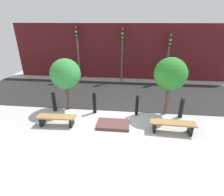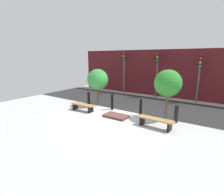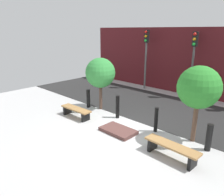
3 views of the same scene
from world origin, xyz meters
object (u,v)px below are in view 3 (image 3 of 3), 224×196
(planter_bed, at_px, (118,131))
(bollard_right, at_px, (209,138))
(traffic_light_west, at_px, (146,49))
(bollard_left, at_px, (118,107))
(bollard_far_left, at_px, (88,98))
(traffic_light_mid_west, at_px, (194,53))
(bench_left, at_px, (76,111))
(tree_behind_right_bench, at_px, (199,88))
(bench_right, at_px, (172,149))
(tree_behind_left_bench, at_px, (100,73))
(bollard_center, at_px, (156,120))

(planter_bed, height_order, bollard_right, bollard_right)
(bollard_right, bearing_deg, traffic_light_west, 140.84)
(bollard_left, xyz_separation_m, traffic_light_west, (-2.15, 5.03, 2.10))
(bollard_far_left, relative_size, traffic_light_mid_west, 0.25)
(bench_left, bearing_deg, bollard_right, 10.76)
(tree_behind_right_bench, relative_size, bollard_far_left, 2.88)
(bench_right, xyz_separation_m, tree_behind_right_bench, (0.00, 1.54, 1.63))
(bench_left, relative_size, tree_behind_left_bench, 0.65)
(traffic_light_west, xyz_separation_m, traffic_light_mid_west, (3.15, -0.00, -0.06))
(traffic_light_west, bearing_deg, bollard_center, -50.40)
(bench_right, bearing_deg, bollard_left, 162.01)
(bench_left, distance_m, bench_right, 4.78)
(traffic_light_mid_west, bearing_deg, bollard_center, -78.68)
(bollard_center, distance_m, traffic_light_mid_west, 5.53)
(traffic_light_mid_west, bearing_deg, bollard_far_left, -120.99)
(tree_behind_right_bench, bearing_deg, traffic_light_mid_west, 116.70)
(bollard_far_left, relative_size, bollard_right, 1.02)
(bench_left, relative_size, traffic_light_mid_west, 0.44)
(traffic_light_mid_west, bearing_deg, bollard_left, -101.32)
(bench_left, bearing_deg, bollard_far_left, 114.27)
(bollard_far_left, xyz_separation_m, bollard_right, (6.04, 0.00, -0.01))
(tree_behind_right_bench, bearing_deg, bollard_center, -168.69)
(bollard_far_left, height_order, traffic_light_mid_west, traffic_light_mid_west)
(bollard_far_left, bearing_deg, traffic_light_west, 91.52)
(bench_right, xyz_separation_m, bollard_right, (0.63, 1.26, 0.13))
(planter_bed, relative_size, traffic_light_west, 0.36)
(tree_behind_right_bench, xyz_separation_m, bollard_left, (-3.40, -0.28, -1.45))
(traffic_light_west, bearing_deg, tree_behind_right_bench, -40.61)
(tree_behind_left_bench, height_order, bollard_left, tree_behind_left_bench)
(bollard_center, height_order, traffic_light_mid_west, traffic_light_mid_west)
(tree_behind_left_bench, bearing_deg, traffic_light_mid_west, 63.30)
(bollard_left, height_order, traffic_light_west, traffic_light_west)
(bollard_far_left, xyz_separation_m, bollard_center, (4.03, 0.00, 0.02))
(bench_right, bearing_deg, bollard_right, 65.73)
(tree_behind_right_bench, distance_m, bollard_left, 3.70)
(bench_left, bearing_deg, traffic_light_mid_west, 66.85)
(tree_behind_right_bench, height_order, bollard_far_left, tree_behind_right_bench)
(bench_left, xyz_separation_m, tree_behind_right_bench, (4.78, 1.54, 1.65))
(traffic_light_mid_west, bearing_deg, bench_right, -69.19)
(bench_right, height_order, tree_behind_right_bench, tree_behind_right_bench)
(bench_right, xyz_separation_m, tree_behind_left_bench, (-4.78, 1.54, 1.49))
(bollard_far_left, distance_m, bollard_center, 4.03)
(bollard_left, distance_m, bollard_right, 4.03)
(tree_behind_left_bench, xyz_separation_m, bollard_far_left, (-0.63, -0.28, -1.35))
(planter_bed, bearing_deg, bollard_far_left, 160.68)
(bollard_right, bearing_deg, traffic_light_mid_west, 120.99)
(tree_behind_left_bench, bearing_deg, bench_left, -90.00)
(tree_behind_left_bench, distance_m, traffic_light_west, 4.88)
(bollard_center, bearing_deg, planter_bed, -133.56)
(tree_behind_left_bench, xyz_separation_m, bollard_left, (1.38, -0.28, -1.31))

